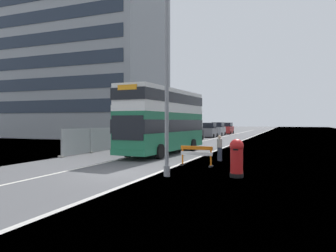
{
  "coord_description": "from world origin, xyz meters",
  "views": [
    {
      "loc": [
        8.01,
        -13.55,
        2.52
      ],
      "look_at": [
        0.26,
        6.28,
        2.2
      ],
      "focal_mm": 34.36,
      "sensor_mm": 36.0,
      "label": 1
    }
  ],
  "objects_px": {
    "pedestrian_at_kerb": "(220,148)",
    "car_oncoming_near": "(193,133)",
    "car_far_side": "(227,129)",
    "car_receding_mid": "(210,131)",
    "double_decker_bus": "(165,120)",
    "red_pillar_postbox": "(237,156)",
    "lamppost_foreground": "(167,85)",
    "roadworks_barrier": "(196,153)",
    "car_receding_far": "(218,129)"
  },
  "relations": [
    {
      "from": "lamppost_foreground",
      "to": "car_far_side",
      "type": "height_order",
      "value": "lamppost_foreground"
    },
    {
      "from": "double_decker_bus",
      "to": "car_far_side",
      "type": "relative_size",
      "value": 2.47
    },
    {
      "from": "pedestrian_at_kerb",
      "to": "car_receding_mid",
      "type": "bearing_deg",
      "value": 105.16
    },
    {
      "from": "roadworks_barrier",
      "to": "car_receding_far",
      "type": "distance_m",
      "value": 38.92
    },
    {
      "from": "double_decker_bus",
      "to": "car_far_side",
      "type": "bearing_deg",
      "value": 94.0
    },
    {
      "from": "double_decker_bus",
      "to": "lamppost_foreground",
      "type": "xyz_separation_m",
      "value": [
        3.96,
        -9.54,
        1.56
      ]
    },
    {
      "from": "car_receding_far",
      "to": "car_far_side",
      "type": "xyz_separation_m",
      "value": [
        0.17,
        7.45,
        -0.03
      ]
    },
    {
      "from": "car_oncoming_near",
      "to": "car_receding_far",
      "type": "distance_m",
      "value": 14.89
    },
    {
      "from": "red_pillar_postbox",
      "to": "car_oncoming_near",
      "type": "relative_size",
      "value": 0.38
    },
    {
      "from": "car_oncoming_near",
      "to": "red_pillar_postbox",
      "type": "bearing_deg",
      "value": -69.1
    },
    {
      "from": "car_receding_mid",
      "to": "red_pillar_postbox",
      "type": "bearing_deg",
      "value": -74.12
    },
    {
      "from": "car_oncoming_near",
      "to": "car_far_side",
      "type": "height_order",
      "value": "car_far_side"
    },
    {
      "from": "red_pillar_postbox",
      "to": "roadworks_barrier",
      "type": "xyz_separation_m",
      "value": [
        -2.68,
        2.78,
        -0.23
      ]
    },
    {
      "from": "lamppost_foreground",
      "to": "car_far_side",
      "type": "bearing_deg",
      "value": 97.78
    },
    {
      "from": "car_oncoming_near",
      "to": "car_receding_mid",
      "type": "distance_m",
      "value": 8.46
    },
    {
      "from": "car_receding_mid",
      "to": "pedestrian_at_kerb",
      "type": "bearing_deg",
      "value": -74.84
    },
    {
      "from": "double_decker_bus",
      "to": "car_oncoming_near",
      "type": "xyz_separation_m",
      "value": [
        -3.01,
        17.52,
        -1.65
      ]
    },
    {
      "from": "roadworks_barrier",
      "to": "car_receding_far",
      "type": "relative_size",
      "value": 0.42
    },
    {
      "from": "double_decker_bus",
      "to": "car_far_side",
      "type": "distance_m",
      "value": 39.99
    },
    {
      "from": "double_decker_bus",
      "to": "lamppost_foreground",
      "type": "bearing_deg",
      "value": -67.47
    },
    {
      "from": "car_far_side",
      "to": "double_decker_bus",
      "type": "bearing_deg",
      "value": -86.0
    },
    {
      "from": "car_receding_mid",
      "to": "pedestrian_at_kerb",
      "type": "distance_m",
      "value": 30.02
    },
    {
      "from": "lamppost_foreground",
      "to": "car_receding_mid",
      "type": "xyz_separation_m",
      "value": [
        -6.83,
        35.52,
        -3.13
      ]
    },
    {
      "from": "roadworks_barrier",
      "to": "car_receding_mid",
      "type": "relative_size",
      "value": 0.48
    },
    {
      "from": "red_pillar_postbox",
      "to": "car_far_side",
      "type": "xyz_separation_m",
      "value": [
        -9.75,
        48.47,
        0.1
      ]
    },
    {
      "from": "car_far_side",
      "to": "car_receding_far",
      "type": "bearing_deg",
      "value": -91.32
    },
    {
      "from": "red_pillar_postbox",
      "to": "roadworks_barrier",
      "type": "height_order",
      "value": "red_pillar_postbox"
    },
    {
      "from": "car_oncoming_near",
      "to": "car_receding_far",
      "type": "bearing_deg",
      "value": 89.81
    },
    {
      "from": "car_receding_mid",
      "to": "pedestrian_at_kerb",
      "type": "height_order",
      "value": "car_receding_mid"
    },
    {
      "from": "pedestrian_at_kerb",
      "to": "car_far_side",
      "type": "bearing_deg",
      "value": 100.27
    },
    {
      "from": "double_decker_bus",
      "to": "red_pillar_postbox",
      "type": "height_order",
      "value": "double_decker_bus"
    },
    {
      "from": "lamppost_foreground",
      "to": "car_receding_far",
      "type": "relative_size",
      "value": 2.0
    },
    {
      "from": "double_decker_bus",
      "to": "car_oncoming_near",
      "type": "bearing_deg",
      "value": 99.75
    },
    {
      "from": "car_receding_far",
      "to": "pedestrian_at_kerb",
      "type": "bearing_deg",
      "value": -77.37
    },
    {
      "from": "double_decker_bus",
      "to": "pedestrian_at_kerb",
      "type": "distance_m",
      "value": 6.09
    },
    {
      "from": "lamppost_foreground",
      "to": "roadworks_barrier",
      "type": "distance_m",
      "value": 5.09
    },
    {
      "from": "car_far_side",
      "to": "car_receding_mid",
      "type": "bearing_deg",
      "value": -90.36
    },
    {
      "from": "pedestrian_at_kerb",
      "to": "car_receding_far",
      "type": "bearing_deg",
      "value": 102.63
    },
    {
      "from": "car_oncoming_near",
      "to": "pedestrian_at_kerb",
      "type": "height_order",
      "value": "car_oncoming_near"
    },
    {
      "from": "lamppost_foreground",
      "to": "car_far_side",
      "type": "distance_m",
      "value": 49.96
    },
    {
      "from": "roadworks_barrier",
      "to": "car_oncoming_near",
      "type": "xyz_separation_m",
      "value": [
        -7.29,
        23.35,
        0.26
      ]
    },
    {
      "from": "double_decker_bus",
      "to": "car_receding_mid",
      "type": "relative_size",
      "value": 2.87
    },
    {
      "from": "lamppost_foreground",
      "to": "double_decker_bus",
      "type": "bearing_deg",
      "value": 112.53
    },
    {
      "from": "car_oncoming_near",
      "to": "pedestrian_at_kerb",
      "type": "distance_m",
      "value": 22.02
    },
    {
      "from": "pedestrian_at_kerb",
      "to": "car_oncoming_near",
      "type": "bearing_deg",
      "value": 111.27
    },
    {
      "from": "car_receding_mid",
      "to": "lamppost_foreground",
      "type": "bearing_deg",
      "value": -79.11
    },
    {
      "from": "red_pillar_postbox",
      "to": "pedestrian_at_kerb",
      "type": "distance_m",
      "value": 5.96
    },
    {
      "from": "red_pillar_postbox",
      "to": "car_receding_mid",
      "type": "bearing_deg",
      "value": 105.88
    },
    {
      "from": "car_oncoming_near",
      "to": "car_receding_far",
      "type": "relative_size",
      "value": 1.03
    },
    {
      "from": "red_pillar_postbox",
      "to": "pedestrian_at_kerb",
      "type": "xyz_separation_m",
      "value": [
        -1.99,
        5.61,
        -0.13
      ]
    }
  ]
}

